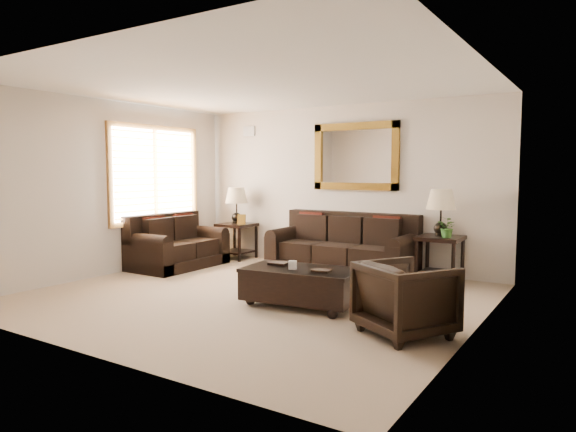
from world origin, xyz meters
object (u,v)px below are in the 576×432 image
Objects in this scene: coffee_table at (301,283)px; loveseat at (176,247)px; sofa at (343,251)px; end_table_right at (441,222)px; end_table_left at (237,212)px; armchair at (406,295)px.

loveseat is at bearing 154.11° from coffee_table.
end_table_right reaches higher than sofa.
end_table_right is (3.74, -0.01, 0.03)m from end_table_left.
end_table_left is at bearing -16.66° from loveseat.
end_table_left reaches higher than sofa.
end_table_left is (-2.23, 0.11, 0.51)m from sofa.
end_table_left is 0.92× the size of coffee_table.
end_table_right is 1.68× the size of armchair.
coffee_table is (2.73, -2.26, -0.57)m from end_table_left.
end_table_left is (0.36, 1.20, 0.53)m from loveseat.
loveseat reaches higher than armchair.
armchair is (4.16, -2.64, -0.45)m from end_table_left.
sofa is at bearing -67.19° from loveseat.
coffee_table is at bearing -76.98° from sofa.
sofa is 2.20m from coffee_table.
end_table_right is at bearing -0.12° from end_table_left.
end_table_left is 4.95m from armchair.
loveseat is 4.30m from end_table_right.
coffee_table is (3.09, -1.05, -0.04)m from loveseat.
loveseat is 4.74m from armchair.
coffee_table is (0.50, -2.14, -0.06)m from sofa.
sofa is at bearing -175.99° from end_table_right.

